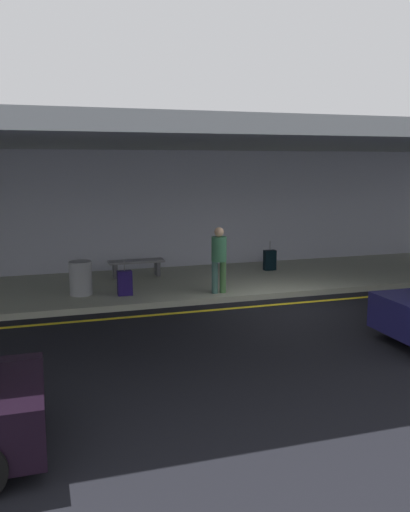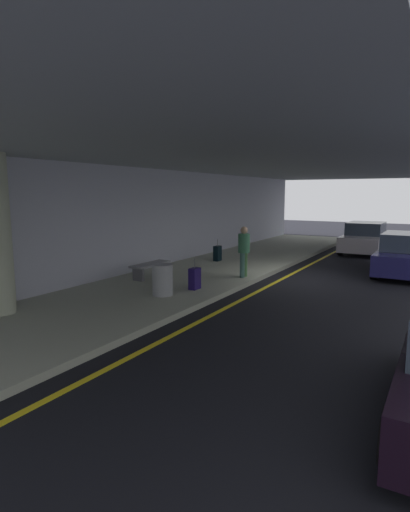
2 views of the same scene
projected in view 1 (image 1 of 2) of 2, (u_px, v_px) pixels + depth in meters
The scene contains 10 objects.
ground_plane at pixel (293, 309), 12.63m from camera, with size 60.00×60.00×0.00m, color black.
sidewalk at pixel (245, 279), 15.53m from camera, with size 26.00×4.20×0.15m, color #9CA08C.
lane_stripe_yellow at pixel (285, 304), 13.07m from camera, with size 26.00×0.14×0.01m, color yellow.
ceiling_overhang at pixel (254, 143), 14.40m from camera, with size 28.00×13.20×0.30m, color #949B9E.
terminal_back_wall at pixel (220, 210), 17.33m from camera, with size 26.00×0.30×3.80m, color #ABAEC0.
traveler_with_luggage at pixel (219, 256), 13.41m from camera, with size 0.38×0.38×1.68m.
suitcase_upright_primary at pixel (125, 283), 13.29m from camera, with size 0.36×0.22×0.90m.
suitcase_upright_secondary at pixel (270, 260), 16.43m from camera, with size 0.36×0.22×0.90m.
bench_metal at pixel (136, 265), 15.48m from camera, with size 1.60×0.50×0.48m.
trash_bin_steel at pixel (81, 278), 13.32m from camera, with size 0.56×0.56×0.85m, color gray.
Camera 1 is at (-5.64, -11.05, 3.40)m, focal length 37.46 mm.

